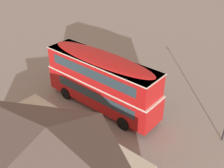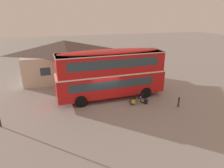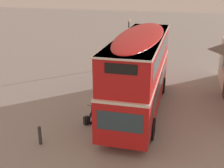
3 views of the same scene
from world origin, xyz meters
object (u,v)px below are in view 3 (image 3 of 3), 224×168
object	(u,v)px
touring_bicycle	(94,113)
water_bottle_blue_sports	(93,110)
backpack_on_ground	(87,120)
street_lamp	(129,37)
double_decker_bus	(140,69)
kerb_bollard	(40,135)

from	to	relation	value
touring_bicycle	water_bottle_blue_sports	xyz separation A→B (m)	(-0.81, -0.38, -0.27)
backpack_on_ground	street_lamp	bearing A→B (deg)	-177.72
double_decker_bus	touring_bicycle	size ratio (longest dim) A/B	6.03
touring_bicycle	street_lamp	world-z (taller)	street_lamp
touring_bicycle	backpack_on_ground	world-z (taller)	touring_bicycle
backpack_on_ground	water_bottle_blue_sports	distance (m)	1.59
water_bottle_blue_sports	kerb_bollard	world-z (taller)	kerb_bollard
double_decker_bus	touring_bicycle	distance (m)	3.68
touring_bicycle	backpack_on_ground	bearing A→B (deg)	-13.62
kerb_bollard	water_bottle_blue_sports	bearing A→B (deg)	163.44
double_decker_bus	water_bottle_blue_sports	xyz separation A→B (m)	(1.10, -2.57, -2.54)
street_lamp	kerb_bollard	distance (m)	14.84
water_bottle_blue_sports	street_lamp	xyz separation A→B (m)	(-10.53, -0.29, 2.57)
touring_bicycle	water_bottle_blue_sports	size ratio (longest dim) A/B	7.64
backpack_on_ground	street_lamp	xyz separation A→B (m)	(-12.10, -0.48, 2.42)
water_bottle_blue_sports	street_lamp	bearing A→B (deg)	-178.45
backpack_on_ground	kerb_bollard	xyz separation A→B (m)	(2.54, -1.42, 0.24)
street_lamp	kerb_bollard	xyz separation A→B (m)	(14.65, -0.94, -2.18)
street_lamp	water_bottle_blue_sports	bearing A→B (deg)	1.55
backpack_on_ground	touring_bicycle	bearing A→B (deg)	166.38
double_decker_bus	street_lamp	world-z (taller)	double_decker_bus
kerb_bollard	double_decker_bus	bearing A→B (deg)	143.92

